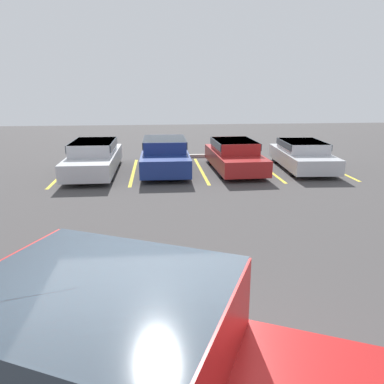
% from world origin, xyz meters
% --- Properties ---
extents(stall_stripe_a, '(0.12, 4.89, 0.01)m').
position_xyz_m(stall_stripe_a, '(-3.66, 11.54, 0.00)').
color(stall_stripe_a, yellow).
rests_on(stall_stripe_a, ground_plane).
extents(stall_stripe_b, '(0.12, 4.89, 0.01)m').
position_xyz_m(stall_stripe_b, '(-0.92, 11.54, 0.00)').
color(stall_stripe_b, yellow).
rests_on(stall_stripe_b, ground_plane).
extents(stall_stripe_c, '(0.12, 4.89, 0.01)m').
position_xyz_m(stall_stripe_c, '(1.82, 11.54, 0.00)').
color(stall_stripe_c, yellow).
rests_on(stall_stripe_c, ground_plane).
extents(stall_stripe_d, '(0.12, 4.89, 0.01)m').
position_xyz_m(stall_stripe_d, '(4.56, 11.54, 0.00)').
color(stall_stripe_d, yellow).
rests_on(stall_stripe_d, ground_plane).
extents(stall_stripe_e, '(0.12, 4.89, 0.01)m').
position_xyz_m(stall_stripe_e, '(7.29, 11.54, 0.00)').
color(stall_stripe_e, yellow).
rests_on(stall_stripe_e, ground_plane).
extents(parked_sedan_a, '(1.74, 4.76, 1.26)m').
position_xyz_m(parked_sedan_a, '(-2.42, 11.43, 0.67)').
color(parked_sedan_a, '#B7BABF').
rests_on(parked_sedan_a, ground_plane).
extents(parked_sedan_b, '(1.86, 4.59, 1.30)m').
position_xyz_m(parked_sedan_b, '(0.35, 11.58, 0.69)').
color(parked_sedan_b, navy).
rests_on(parked_sedan_b, ground_plane).
extents(parked_sedan_c, '(1.86, 4.38, 1.22)m').
position_xyz_m(parked_sedan_c, '(3.15, 11.40, 0.65)').
color(parked_sedan_c, maroon).
rests_on(parked_sedan_c, ground_plane).
extents(parked_sedan_d, '(1.98, 4.31, 1.14)m').
position_xyz_m(parked_sedan_d, '(6.00, 11.42, 0.61)').
color(parked_sedan_d, '#B7BABF').
rests_on(parked_sedan_d, ground_plane).
extents(wheel_stop_curb, '(1.68, 0.20, 0.14)m').
position_xyz_m(wheel_stop_curb, '(1.60, 14.37, 0.07)').
color(wheel_stop_curb, '#B7B2A8').
rests_on(wheel_stop_curb, ground_plane).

